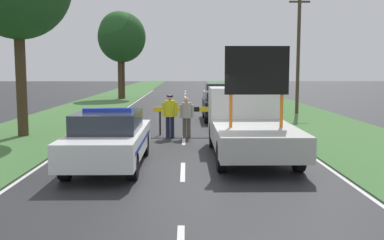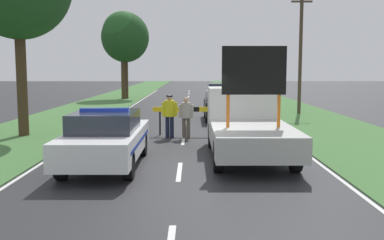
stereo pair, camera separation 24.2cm
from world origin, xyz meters
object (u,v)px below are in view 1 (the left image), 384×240
Objects in this scene: queued_car_sedan_silver at (219,96)px; roadside_tree_mid_left at (122,37)px; police_officer at (170,112)px; queued_car_sedan_black at (221,105)px; traffic_cone_near_police at (123,129)px; road_barrier at (188,112)px; work_truck at (248,123)px; roadside_tree_near_left at (119,33)px; utility_pole at (298,50)px; traffic_cone_behind_barrier at (117,135)px; traffic_cone_centre_front at (241,128)px; traffic_cone_near_truck at (131,123)px; police_car at (109,138)px; pedestrian_civilian at (187,114)px.

roadside_tree_mid_left reaches higher than queued_car_sedan_silver.
roadside_tree_mid_left reaches higher than police_officer.
queued_car_sedan_black is 6.41m from queued_car_sedan_silver.
traffic_cone_near_police is 0.09× the size of roadside_tree_mid_left.
roadside_tree_mid_left reaches higher than road_barrier.
work_truck is at bearing 90.86° from queued_car_sedan_black.
roadside_tree_near_left is (-3.26, 21.81, 5.28)m from traffic_cone_near_police.
utility_pole is (4.76, 3.31, 2.92)m from queued_car_sedan_black.
queued_car_sedan_silver reaches higher than traffic_cone_behind_barrier.
queued_car_sedan_black is (1.71, 5.16, -0.15)m from road_barrier.
roadside_tree_near_left is 1.00× the size of roadside_tree_mid_left.
traffic_cone_centre_front is 4.77m from traffic_cone_near_truck.
police_car is 4.34m from work_truck.
road_barrier is 3.95× the size of traffic_cone_near_police.
roadside_tree_mid_left reaches higher than work_truck.
pedestrian_civilian is 6.23m from queued_car_sedan_black.
work_truck is 10.77× the size of traffic_cone_behind_barrier.
road_barrier is at bearing -75.32° from roadside_tree_mid_left.
roadside_tree_mid_left reaches higher than traffic_cone_near_police.
roadside_tree_mid_left is at bearing 98.99° from traffic_cone_near_truck.
traffic_cone_near_police is 1.43× the size of traffic_cone_centre_front.
utility_pole reaches higher than police_car.
police_car is at bearing 70.42° from queued_car_sedan_black.
traffic_cone_centre_front is 0.12× the size of queued_car_sedan_black.
traffic_cone_behind_barrier is 0.12× the size of queued_car_sedan_silver.
traffic_cone_centre_front is at bearing 23.95° from traffic_cone_behind_barrier.
work_truck reaches higher than road_barrier.
traffic_cone_behind_barrier is 23.59m from roadside_tree_near_left.
roadside_tree_near_left reaches higher than queued_car_sedan_black.
traffic_cone_centre_front is 0.93× the size of traffic_cone_behind_barrier.
utility_pole reaches higher than traffic_cone_near_truck.
traffic_cone_near_truck is 0.08× the size of utility_pole.
queued_car_sedan_black reaches higher than traffic_cone_near_truck.
pedestrian_civilian is at bearing 72.47° from police_car.
police_car is at bearing -86.22° from traffic_cone_near_police.
queued_car_sedan_silver is at bearing 70.58° from traffic_cone_behind_barrier.
work_truck is 11.56× the size of traffic_cone_centre_front.
road_barrier is 0.37× the size of roadside_tree_mid_left.
traffic_cone_near_police is (-1.81, -0.04, -0.64)m from police_officer.
pedestrian_civilian is at bearing -169.82° from police_officer.
traffic_cone_centre_front is at bearing 14.15° from traffic_cone_near_police.
queued_car_sedan_silver reaches higher than police_car.
police_officer is (-2.54, 3.41, -0.02)m from work_truck.
queued_car_sedan_silver is at bearing 69.62° from traffic_cone_near_police.
road_barrier is 22.31m from roadside_tree_near_left.
road_barrier is 11.74m from queued_car_sedan_silver.
roadside_tree_mid_left is (-7.67, 9.77, 4.42)m from queued_car_sedan_silver.
road_barrier is 5.25× the size of traffic_cone_behind_barrier.
utility_pole is at bearing -45.79° from roadside_tree_near_left.
utility_pole is (4.39, -3.09, 2.84)m from queued_car_sedan_silver.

